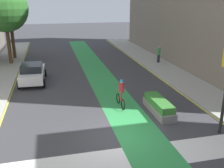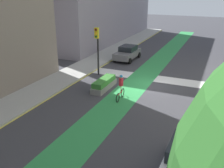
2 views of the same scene
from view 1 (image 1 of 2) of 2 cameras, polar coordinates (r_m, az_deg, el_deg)
ground_plane at (r=13.35m, az=1.28°, el=-11.28°), size 120.00×120.00×0.00m
bike_lane_paint at (r=13.63m, az=5.85°, el=-10.68°), size 2.40×60.00×0.01m
crosswalk_band at (r=11.72m, az=3.86°, el=-15.98°), size 12.00×1.80×0.01m
curb_stripe_right at (r=15.80m, az=23.04°, el=-7.86°), size 0.16×60.00×0.01m
car_white_left_far at (r=22.01m, az=-17.04°, el=2.34°), size 2.13×4.25×1.57m
cyclist_in_lane at (r=16.25m, az=1.99°, el=-1.88°), size 0.32×1.73×1.86m
pedestrian_sidewalk_right_a at (r=27.50m, az=10.19°, el=6.49°), size 0.34×0.34×1.73m
street_tree_near at (r=28.13m, az=-22.52°, el=14.99°), size 4.51×4.51×7.68m
street_tree_far at (r=30.68m, az=-21.56°, el=14.59°), size 3.39×3.39×6.77m
median_planter at (r=15.92m, az=10.21°, el=-4.82°), size 0.91×3.12×0.85m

